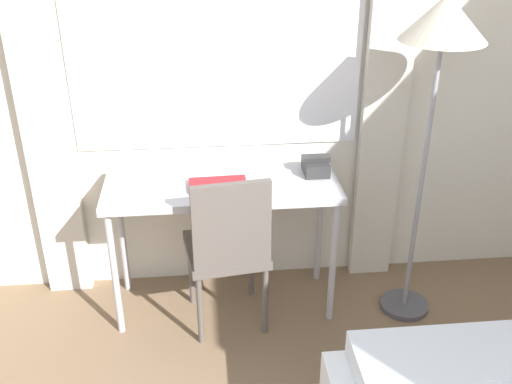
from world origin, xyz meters
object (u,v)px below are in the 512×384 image
Objects in this scene: desk_chair at (228,244)px; telephone at (316,165)px; standing_lamp at (441,44)px; desk at (222,196)px; book at (218,184)px.

telephone is (0.48, 0.27, 0.29)m from desk_chair.
standing_lamp is 0.87m from telephone.
standing_lamp is (1.00, -0.14, 0.80)m from desk.
book is at bearing -167.34° from telephone.
desk is 7.00× the size of telephone.
telephone is 0.58× the size of book.
desk is 0.52m from telephone.
book reaches higher than desk.
standing_lamp is 5.77× the size of book.
telephone is (0.50, 0.08, 0.12)m from desk.
desk_chair is 0.31m from book.
desk_chair reaches higher than desk.
desk is 4.08× the size of book.
telephone is at bearing 12.66° from book.
standing_lamp reaches higher than desk_chair.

